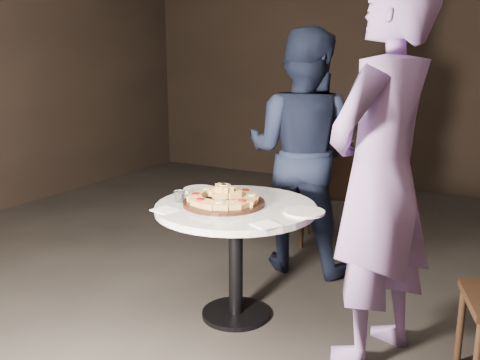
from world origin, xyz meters
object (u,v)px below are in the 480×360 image
object	(u,v)px
table	(236,226)
focaccia_pile	(224,196)
serving_board	(224,203)
chair_far	(326,186)
diner_teal	(380,176)
diner_navy	(302,152)
water_glass	(180,196)

from	to	relation	value
table	focaccia_pile	world-z (taller)	focaccia_pile
table	serving_board	world-z (taller)	serving_board
table	chair_far	xyz separation A→B (m)	(0.04, 1.34, -0.05)
diner_teal	serving_board	bearing A→B (deg)	-70.95
table	diner_navy	size ratio (longest dim) A/B	0.60
water_glass	diner_teal	size ratio (longest dim) A/B	0.04
serving_board	chair_far	distance (m)	1.39
serving_board	diner_navy	world-z (taller)	diner_navy
table	diner_navy	bearing A→B (deg)	88.62
water_glass	chair_far	world-z (taller)	chair_far
table	water_glass	xyz separation A→B (m)	(-0.31, -0.10, 0.16)
focaccia_pile	diner_navy	size ratio (longest dim) A/B	0.24
water_glass	chair_far	distance (m)	1.50
table	diner_teal	xyz separation A→B (m)	(0.79, -0.01, 0.38)
water_glass	serving_board	bearing A→B (deg)	15.87
diner_navy	diner_teal	xyz separation A→B (m)	(0.76, -0.89, 0.10)
table	diner_navy	world-z (taller)	diner_navy
focaccia_pile	diner_navy	xyz separation A→B (m)	(0.08, 0.91, 0.11)
table	diner_navy	distance (m)	0.93
water_glass	table	bearing A→B (deg)	17.45
chair_far	diner_teal	world-z (taller)	diner_teal
serving_board	focaccia_pile	bearing A→B (deg)	-32.20
focaccia_pile	serving_board	bearing A→B (deg)	147.80
focaccia_pile	diner_teal	size ratio (longest dim) A/B	0.22
table	diner_navy	xyz separation A→B (m)	(0.02, 0.88, 0.28)
serving_board	water_glass	size ratio (longest dim) A/B	6.65
water_glass	chair_far	size ratio (longest dim) A/B	0.08
table	water_glass	distance (m)	0.36
table	chair_far	size ratio (longest dim) A/B	1.18
serving_board	water_glass	xyz separation A→B (m)	(-0.25, -0.07, 0.02)
focaccia_pile	diner_teal	xyz separation A→B (m)	(0.84, 0.02, 0.20)
chair_far	diner_navy	world-z (taller)	diner_navy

